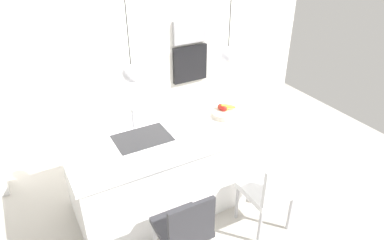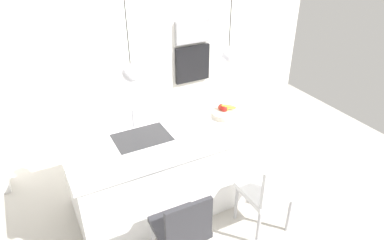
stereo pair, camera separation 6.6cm
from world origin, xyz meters
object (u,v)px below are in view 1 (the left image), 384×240
object	(u,v)px
fruit_bowl	(224,112)
microwave	(190,31)
oven	(190,64)
chair_middle	(270,190)
chair_near	(185,228)

from	to	relation	value
fruit_bowl	microwave	size ratio (longest dim) A/B	0.56
fruit_bowl	microwave	world-z (taller)	microwave
oven	fruit_bowl	bearing A→B (deg)	-105.14
chair_middle	microwave	bearing A→B (deg)	79.78
fruit_bowl	chair_middle	distance (m)	0.99
oven	chair_near	distance (m)	2.89
chair_near	chair_middle	distance (m)	0.97
fruit_bowl	oven	distance (m)	1.65
fruit_bowl	oven	size ratio (longest dim) A/B	0.54
microwave	chair_middle	distance (m)	2.68
microwave	chair_middle	size ratio (longest dim) A/B	0.60
fruit_bowl	chair_near	bearing A→B (deg)	-138.17
chair_middle	fruit_bowl	bearing A→B (deg)	89.07
oven	chair_middle	bearing A→B (deg)	-100.22
fruit_bowl	microwave	xyz separation A→B (m)	(0.43, 1.60, 0.47)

